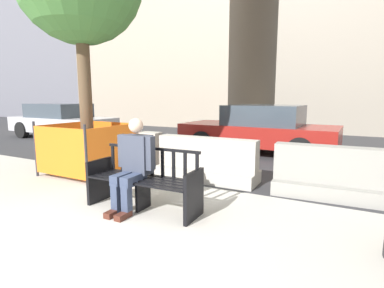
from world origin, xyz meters
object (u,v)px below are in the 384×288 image
object	(u,v)px
jersey_barrier_centre	(207,163)
jersey_barrier_left	(123,152)
jersey_barrier_right	(339,178)
car_sedan_mid	(61,121)
seated_person	(134,162)
construction_fence	(88,147)
street_bench	(144,182)
car_sedan_far	(259,129)

from	to	relation	value
jersey_barrier_centre	jersey_barrier_left	xyz separation A→B (m)	(-2.26, 0.17, 0.00)
jersey_barrier_right	car_sedan_mid	xyz separation A→B (m)	(-10.04, 2.82, 0.34)
seated_person	construction_fence	world-z (taller)	seated_person
construction_fence	car_sedan_mid	distance (m)	6.30
seated_person	jersey_barrier_right	distance (m)	3.23
street_bench	car_sedan_mid	distance (m)	8.89
jersey_barrier_right	car_sedan_far	distance (m)	4.03
street_bench	jersey_barrier_centre	world-z (taller)	street_bench
jersey_barrier_centre	jersey_barrier_right	distance (m)	2.32
seated_person	car_sedan_far	distance (m)	5.24
jersey_barrier_centre	car_sedan_far	world-z (taller)	car_sedan_far
jersey_barrier_left	car_sedan_far	size ratio (longest dim) A/B	0.46
seated_person	car_sedan_mid	world-z (taller)	car_sedan_mid
jersey_barrier_left	construction_fence	size ratio (longest dim) A/B	1.36
seated_person	jersey_barrier_right	world-z (taller)	seated_person
jersey_barrier_centre	construction_fence	size ratio (longest dim) A/B	1.35
street_bench	car_sedan_mid	xyz separation A→B (m)	(-7.57, 4.66, 0.29)
jersey_barrier_left	jersey_barrier_right	world-z (taller)	same
jersey_barrier_centre	construction_fence	world-z (taller)	construction_fence
seated_person	jersey_barrier_right	size ratio (longest dim) A/B	0.65
car_sedan_mid	seated_person	bearing A→B (deg)	-32.35
street_bench	jersey_barrier_centre	size ratio (longest dim) A/B	0.85
jersey_barrier_left	car_sedan_mid	world-z (taller)	car_sedan_mid
jersey_barrier_left	car_sedan_mid	distance (m)	6.09
car_sedan_far	jersey_barrier_right	bearing A→B (deg)	-56.17
seated_person	car_sedan_far	xyz separation A→B (m)	(0.36, 5.22, -0.01)
car_sedan_far	jersey_barrier_centre	bearing A→B (deg)	-91.52
car_sedan_mid	car_sedan_far	world-z (taller)	car_sedan_far
seated_person	jersey_barrier_left	distance (m)	2.87
jersey_barrier_centre	jersey_barrier_right	world-z (taller)	same
street_bench	seated_person	xyz separation A→B (m)	(-0.13, -0.06, 0.29)
street_bench	jersey_barrier_centre	bearing A→B (deg)	85.48
jersey_barrier_centre	construction_fence	bearing A→B (deg)	-165.20
jersey_barrier_centre	car_sedan_far	distance (m)	3.37
seated_person	jersey_barrier_centre	distance (m)	1.92
street_bench	seated_person	size ratio (longest dim) A/B	1.29
jersey_barrier_centre	jersey_barrier_left	world-z (taller)	same
street_bench	construction_fence	size ratio (longest dim) A/B	1.14
jersey_barrier_centre	seated_person	bearing A→B (deg)	-98.25
seated_person	construction_fence	distance (m)	2.53
seated_person	jersey_barrier_left	world-z (taller)	seated_person
street_bench	car_sedan_far	xyz separation A→B (m)	(0.23, 5.16, 0.29)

